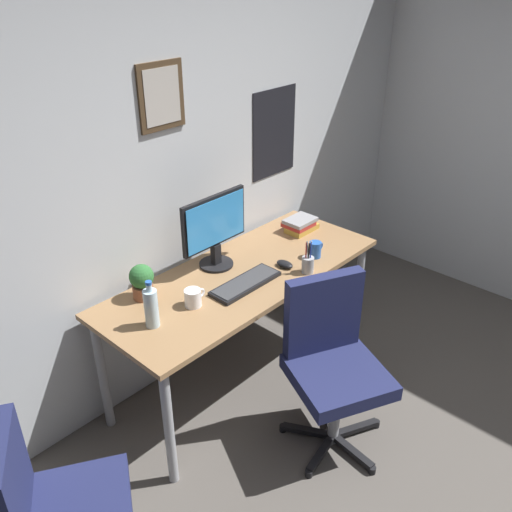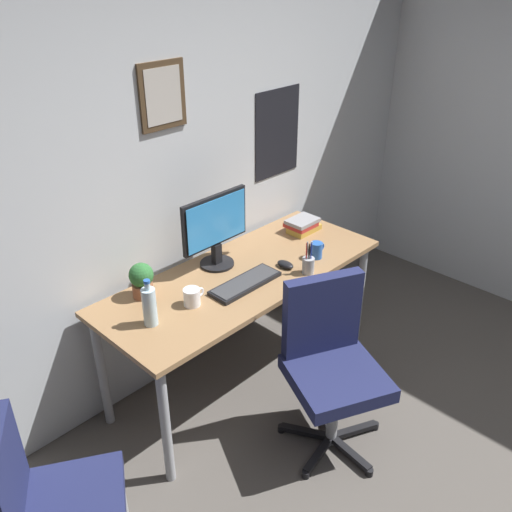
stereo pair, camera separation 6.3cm
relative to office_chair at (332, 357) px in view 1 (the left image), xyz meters
name	(u,v)px [view 1 (the left image)]	position (x,y,z in m)	size (l,w,h in m)	color
wall_back	(180,169)	(-0.05, 1.07, 0.77)	(4.40, 0.10, 2.60)	silver
desk	(243,285)	(0.02, 0.65, 0.15)	(1.75, 0.68, 0.76)	#936D47
office_chair	(332,357)	(0.00, 0.00, 0.00)	(0.61, 0.61, 0.95)	#1E234C
side_chair	(56,506)	(-1.42, 0.27, -0.03)	(0.58, 0.58, 0.88)	#1E234C
monitor	(215,228)	(-0.02, 0.84, 0.47)	(0.46, 0.20, 0.43)	black
keyboard	(246,283)	(-0.06, 0.55, 0.24)	(0.43, 0.15, 0.03)	black
computer_mouse	(285,264)	(0.24, 0.53, 0.25)	(0.06, 0.11, 0.04)	black
water_bottle	(151,307)	(-0.64, 0.63, 0.34)	(0.07, 0.07, 0.25)	silver
coffee_mug_near	(315,249)	(0.45, 0.47, 0.28)	(0.11, 0.07, 0.10)	#2659B2
coffee_mug_far	(193,298)	(-0.39, 0.62, 0.28)	(0.13, 0.09, 0.09)	white
potted_plant	(142,281)	(-0.52, 0.87, 0.34)	(0.13, 0.13, 0.20)	brown
pen_cup	(308,264)	(0.28, 0.39, 0.29)	(0.07, 0.07, 0.20)	#9EA0A5
book_stack_left	(300,225)	(0.67, 0.76, 0.28)	(0.22, 0.16, 0.09)	gold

